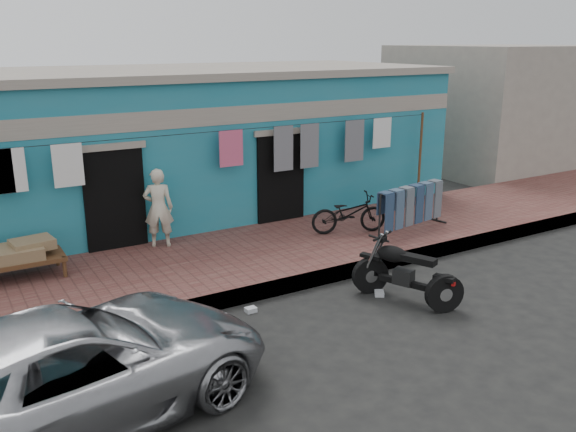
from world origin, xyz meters
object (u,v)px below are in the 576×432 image
object	(u,v)px
car	(69,369)
jeans_rack	(410,207)
bicycle	(349,209)
charpoy	(10,263)
seated_person	(158,208)
motorcycle	(407,271)

from	to	relation	value
car	jeans_rack	size ratio (longest dim) A/B	2.28
bicycle	charpoy	xyz separation A→B (m)	(-6.14, 0.77, -0.20)
car	jeans_rack	bearing A→B (deg)	-81.80
car	seated_person	distance (m)	5.14
bicycle	motorcycle	size ratio (longest dim) A/B	0.90
car	jeans_rack	distance (m)	7.77
bicycle	charpoy	distance (m)	6.20
seated_person	charpoy	size ratio (longest dim) A/B	0.85
charpoy	bicycle	bearing A→B (deg)	-7.16
seated_person	charpoy	xyz separation A→B (m)	(-2.63, -0.38, -0.45)
car	bicycle	distance (m)	6.91
jeans_rack	seated_person	bearing A→B (deg)	160.68
car	seated_person	size ratio (longest dim) A/B	3.10
charpoy	car	bearing A→B (deg)	-89.03
bicycle	jeans_rack	distance (m)	1.27
bicycle	motorcycle	distance (m)	2.88
motorcycle	charpoy	distance (m)	6.31
car	motorcycle	distance (m)	5.21
charpoy	motorcycle	bearing A→B (deg)	-33.70
motorcycle	charpoy	size ratio (longest dim) A/B	0.97
seated_person	motorcycle	world-z (taller)	seated_person
motorcycle	bicycle	bearing A→B (deg)	48.62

